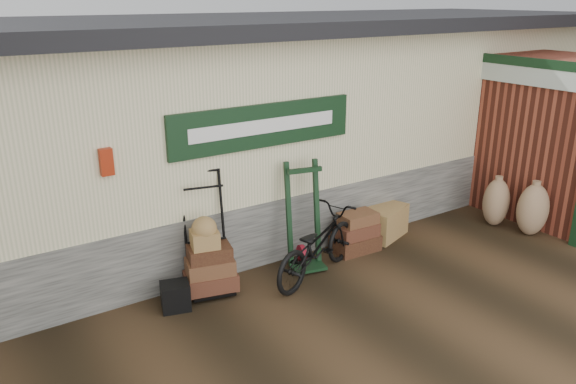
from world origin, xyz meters
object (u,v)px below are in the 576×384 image
object	(u,v)px
suitcase_stack	(356,232)
black_trunk	(175,296)
green_barrow	(304,216)
wicker_hamper	(384,222)
bicycle	(317,241)
porter_trolley	(206,232)

from	to	relation	value
suitcase_stack	black_trunk	world-z (taller)	suitcase_stack
green_barrow	wicker_hamper	size ratio (longest dim) A/B	2.00
suitcase_stack	wicker_hamper	size ratio (longest dim) A/B	0.91
black_trunk	bicycle	size ratio (longest dim) A/B	0.19
porter_trolley	bicycle	size ratio (longest dim) A/B	0.89
green_barrow	porter_trolley	bearing A→B (deg)	-174.17
porter_trolley	wicker_hamper	bearing A→B (deg)	12.98
porter_trolley	green_barrow	size ratio (longest dim) A/B	1.05
green_barrow	bicycle	bearing A→B (deg)	-84.32
suitcase_stack	black_trunk	distance (m)	2.80
porter_trolley	bicycle	bearing A→B (deg)	-8.04
green_barrow	black_trunk	world-z (taller)	green_barrow
porter_trolley	suitcase_stack	distance (m)	2.31
wicker_hamper	bicycle	size ratio (longest dim) A/B	0.42
green_barrow	bicycle	world-z (taller)	green_barrow
black_trunk	bicycle	distance (m)	1.91
porter_trolley	suitcase_stack	size ratio (longest dim) A/B	2.30
green_barrow	bicycle	xyz separation A→B (m)	(-0.04, -0.35, -0.23)
green_barrow	black_trunk	size ratio (longest dim) A/B	4.42
wicker_hamper	bicycle	world-z (taller)	bicycle
wicker_hamper	bicycle	distance (m)	1.73
green_barrow	suitcase_stack	world-z (taller)	green_barrow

